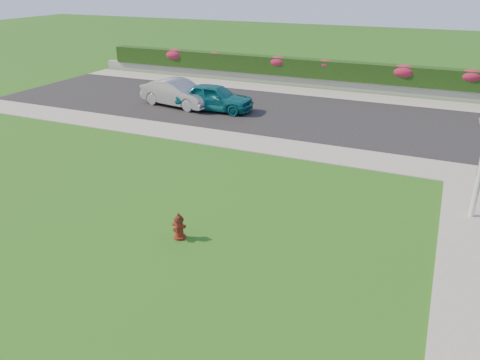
% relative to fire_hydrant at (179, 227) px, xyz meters
% --- Properties ---
extents(ground, '(120.00, 120.00, 0.00)m').
position_rel_fire_hydrant_xyz_m(ground, '(0.40, -1.06, -0.35)').
color(ground, black).
rests_on(ground, ground).
extents(street_far, '(26.00, 8.00, 0.04)m').
position_rel_fire_hydrant_xyz_m(street_far, '(-4.60, 12.94, -0.33)').
color(street_far, black).
rests_on(street_far, ground).
extents(sidewalk_far, '(24.00, 2.00, 0.04)m').
position_rel_fire_hydrant_xyz_m(sidewalk_far, '(-5.60, 7.94, -0.33)').
color(sidewalk_far, gray).
rests_on(sidewalk_far, ground).
extents(curb_corner, '(2.00, 2.00, 0.04)m').
position_rel_fire_hydrant_xyz_m(curb_corner, '(7.40, 7.94, -0.33)').
color(curb_corner, gray).
rests_on(curb_corner, ground).
extents(sidewalk_beyond, '(34.00, 2.00, 0.04)m').
position_rel_fire_hydrant_xyz_m(sidewalk_beyond, '(-0.60, 17.94, -0.33)').
color(sidewalk_beyond, gray).
rests_on(sidewalk_beyond, ground).
extents(retaining_wall, '(34.00, 0.40, 0.60)m').
position_rel_fire_hydrant_xyz_m(retaining_wall, '(-0.60, 19.44, -0.05)').
color(retaining_wall, gray).
rests_on(retaining_wall, ground).
extents(hedge, '(32.00, 0.90, 1.10)m').
position_rel_fire_hydrant_xyz_m(hedge, '(-0.60, 19.54, 0.80)').
color(hedge, black).
rests_on(hedge, retaining_wall).
extents(fire_hydrant, '(0.38, 0.36, 0.75)m').
position_rel_fire_hydrant_xyz_m(fire_hydrant, '(0.00, 0.00, 0.00)').
color(fire_hydrant, '#55140D').
rests_on(fire_hydrant, ground).
extents(sedan_teal, '(4.13, 1.87, 1.37)m').
position_rel_fire_hydrant_xyz_m(sedan_teal, '(-4.92, 11.88, 0.37)').
color(sedan_teal, '#0D5E68').
rests_on(sedan_teal, street_far).
extents(sedan_silver, '(4.43, 2.21, 1.39)m').
position_rel_fire_hydrant_xyz_m(sedan_silver, '(-7.13, 11.90, 0.38)').
color(sedan_silver, '#9A9DA1').
rests_on(sedan_silver, street_far).
extents(flower_clump_a, '(1.57, 1.01, 0.78)m').
position_rel_fire_hydrant_xyz_m(flower_clump_a, '(-11.79, 19.44, 1.03)').
color(flower_clump_a, '#A41C3C').
rests_on(flower_clump_a, hedge).
extents(flower_clump_b, '(1.06, 0.68, 0.53)m').
position_rel_fire_hydrant_xyz_m(flower_clump_b, '(-8.68, 19.44, 1.14)').
color(flower_clump_b, '#A41C3C').
rests_on(flower_clump_b, hedge).
extents(flower_clump_c, '(1.38, 0.89, 0.69)m').
position_rel_fire_hydrant_xyz_m(flower_clump_c, '(-4.14, 19.44, 1.07)').
color(flower_clump_c, '#A41C3C').
rests_on(flower_clump_c, hedge).
extents(flower_clump_d, '(1.14, 0.73, 0.57)m').
position_rel_fire_hydrant_xyz_m(flower_clump_d, '(-1.08, 19.44, 1.12)').
color(flower_clump_d, '#A41C3C').
rests_on(flower_clump_d, hedge).
extents(flower_clump_e, '(1.54, 0.99, 0.77)m').
position_rel_fire_hydrant_xyz_m(flower_clump_e, '(3.55, 19.44, 1.04)').
color(flower_clump_e, '#A41C3C').
rests_on(flower_clump_e, hedge).
extents(flower_clump_f, '(1.44, 0.93, 0.72)m').
position_rel_fire_hydrant_xyz_m(flower_clump_f, '(7.11, 19.44, 1.06)').
color(flower_clump_f, '#A41C3C').
rests_on(flower_clump_f, hedge).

